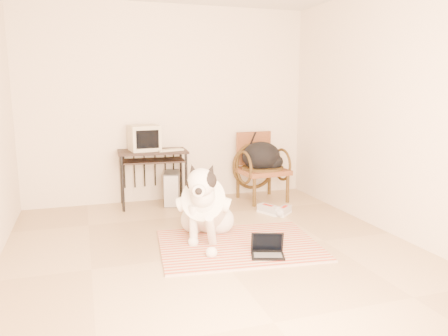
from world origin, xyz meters
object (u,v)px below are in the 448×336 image
crt_monitor (144,138)px  dog (205,207)px  pc_tower (172,188)px  rattan_chair (261,166)px  computer_desk (153,158)px  laptop (267,250)px  backpack (263,157)px

crt_monitor → dog: bearing=-75.2°
pc_tower → rattan_chair: size_ratio=0.53×
computer_desk → pc_tower: 0.50m
dog → crt_monitor: (-0.41, 1.54, 0.57)m
dog → rattan_chair: size_ratio=1.27×
laptop → pc_tower: size_ratio=0.72×
laptop → rattan_chair: rattan_chair is taller
dog → pc_tower: size_ratio=2.39×
pc_tower → laptop: bearing=-77.8°
crt_monitor → rattan_chair: (1.61, -0.17, -0.45)m
computer_desk → rattan_chair: (1.51, -0.13, -0.17)m
dog → crt_monitor: 1.69m
laptop → computer_desk: size_ratio=0.39×
backpack → laptop: bearing=-111.7°
laptop → computer_desk: 2.36m
crt_monitor → rattan_chair: 1.68m
dog → backpack: dog is taller
crt_monitor → pc_tower: size_ratio=0.81×
crt_monitor → backpack: crt_monitor is taller
dog → pc_tower: dog is taller
computer_desk → rattan_chair: 1.52m
dog → rattan_chair: bearing=48.7°
pc_tower → backpack: backpack is taller
pc_tower → backpack: 1.34m
rattan_chair → crt_monitor: bearing=173.9°
dog → pc_tower: 1.53m
laptop → pc_tower: pc_tower is taller
rattan_chair → computer_desk: bearing=174.9°
computer_desk → backpack: (1.51, -0.22, -0.03)m
computer_desk → rattan_chair: bearing=-5.1°
laptop → pc_tower: bearing=102.2°
computer_desk → rattan_chair: size_ratio=0.98×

